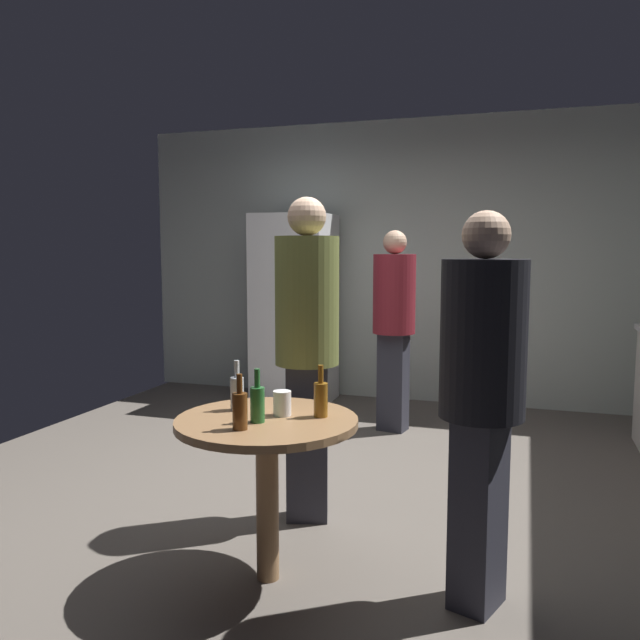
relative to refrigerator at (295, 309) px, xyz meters
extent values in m
cube|color=#5B544C|center=(0.96, -2.20, -0.95)|extent=(5.20, 5.20, 0.10)
cube|color=beige|center=(0.96, 0.43, 0.45)|extent=(5.32, 0.06, 2.70)
cube|color=white|center=(0.00, 0.00, 0.00)|extent=(0.70, 0.65, 1.80)
cube|color=#262628|center=(0.21, -0.34, 0.09)|extent=(0.03, 0.03, 0.60)
cylinder|color=olive|center=(1.06, -3.21, -0.55)|extent=(0.10, 0.10, 0.70)
cylinder|color=olive|center=(1.06, -3.21, -0.18)|extent=(0.80, 0.80, 0.03)
cylinder|color=#8C5919|center=(1.28, -3.12, -0.09)|extent=(0.06, 0.06, 0.15)
cylinder|color=#8C5919|center=(1.28, -3.12, 0.02)|extent=(0.02, 0.02, 0.08)
cylinder|color=#593314|center=(1.02, -3.41, -0.09)|extent=(0.06, 0.06, 0.15)
cylinder|color=#593314|center=(1.02, -3.41, 0.02)|extent=(0.02, 0.02, 0.08)
cylinder|color=#26662D|center=(1.05, -3.28, -0.09)|extent=(0.06, 0.06, 0.15)
cylinder|color=#26662D|center=(1.05, -3.28, 0.02)|extent=(0.02, 0.02, 0.08)
cylinder|color=silver|center=(0.87, -3.12, -0.09)|extent=(0.06, 0.06, 0.15)
cylinder|color=silver|center=(0.87, -3.12, 0.02)|extent=(0.02, 0.02, 0.08)
cylinder|color=white|center=(1.11, -3.15, -0.11)|extent=(0.08, 0.08, 0.11)
cube|color=#2D2D38|center=(1.01, -2.55, -0.47)|extent=(0.26, 0.23, 0.86)
cylinder|color=olive|center=(1.01, -2.55, 0.30)|extent=(0.42, 0.42, 0.68)
sphere|color=#D8AD8C|center=(1.01, -2.55, 0.74)|extent=(0.20, 0.20, 0.20)
cube|color=#2D2D38|center=(1.11, -0.70, -0.50)|extent=(0.25, 0.21, 0.80)
cylinder|color=maroon|center=(1.11, -0.70, 0.21)|extent=(0.39, 0.39, 0.63)
sphere|color=#D8AD8C|center=(1.11, -0.70, 0.63)|extent=(0.19, 0.19, 0.19)
cube|color=#2D2D38|center=(1.96, -3.14, -0.50)|extent=(0.23, 0.26, 0.80)
cylinder|color=black|center=(1.96, -3.14, 0.21)|extent=(0.44, 0.44, 0.63)
sphere|color=#D8AD8C|center=(1.96, -3.14, 0.62)|extent=(0.19, 0.19, 0.19)
camera|label=1|loc=(2.12, -5.72, 0.56)|focal=35.86mm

